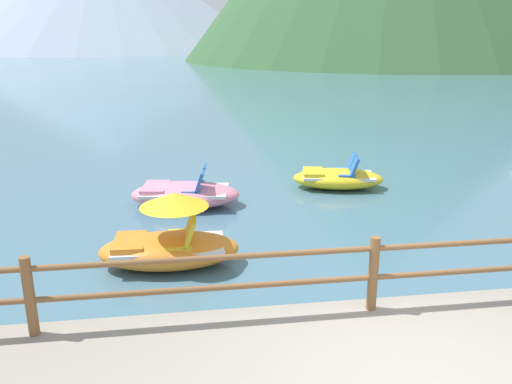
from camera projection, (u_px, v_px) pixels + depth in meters
The scene contains 5 objects.
ground_plane at pixel (206, 78), 42.96m from camera, with size 200.00×200.00×0.00m, color #477084.
dock_railing at pixel (374, 266), 6.30m from camera, with size 23.92×0.12×0.95m.
pedal_boat_2 at pixel (185, 194), 11.45m from camera, with size 2.53×1.64×0.85m.
pedal_boat_3 at pixel (338, 178), 12.77m from camera, with size 2.35×1.50×0.82m.
pedal_boat_4 at pixel (169, 242), 8.49m from camera, with size 2.31×1.25×1.24m.
Camera 1 is at (-2.23, -3.95, 3.69)m, focal length 36.77 mm.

